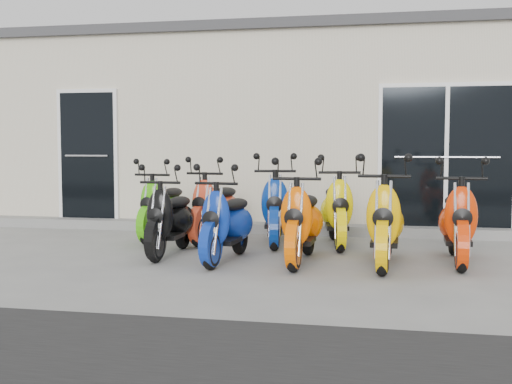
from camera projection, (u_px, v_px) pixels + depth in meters
ground at (247, 255)px, 8.11m from camera, size 80.00×80.00×0.00m
building at (301, 134)px, 13.07m from camera, size 14.00×6.00×3.20m
roof_cap at (301, 51)px, 12.94m from camera, size 14.20×6.20×0.16m
front_step at (274, 228)px, 10.08m from camera, size 14.00×0.40×0.15m
door_left at (88, 152)px, 10.76m from camera, size 1.07×0.08×2.22m
door_right at (446, 153)px, 9.62m from camera, size 2.02×0.08×2.22m
scooter_front_black at (170, 209)px, 8.01m from camera, size 0.58×1.57×1.16m
scooter_front_blue at (227, 212)px, 7.59m from camera, size 0.72×1.64×1.18m
scooter_front_orange_a at (302, 210)px, 7.50m from camera, size 0.66×1.71×1.25m
scooter_front_orange_b at (385, 209)px, 7.31m from camera, size 0.71×1.78×1.30m
scooter_front_red at (458, 210)px, 7.47m from camera, size 0.67×1.73×1.26m
scooter_back_green at (163, 199)px, 9.32m from camera, size 0.68×1.65×1.20m
scooter_back_red at (216, 199)px, 9.14m from camera, size 0.82×1.73×1.23m
scooter_back_blue at (276, 198)px, 8.92m from camera, size 0.85×1.81×1.28m
scooter_back_yellow at (337, 200)px, 8.77m from camera, size 0.88×1.79×1.27m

